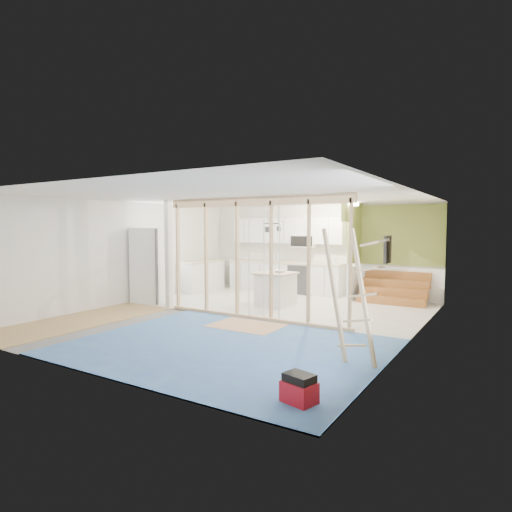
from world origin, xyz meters
The scene contains 17 objects.
room centered at (0.00, 0.00, 1.30)m, with size 7.01×8.01×2.61m.
floor_overlays centered at (0.07, 0.06, 0.01)m, with size 7.00×8.00×0.03m.
stud_frame centered at (-0.22, 0.00, 1.58)m, with size 4.66×0.14×2.60m.
base_cabinets centered at (-1.61, 3.36, 0.47)m, with size 4.45×2.24×0.93m.
upper_cabinets centered at (-0.84, 3.82, 1.82)m, with size 3.60×0.41×0.85m.
green_partition centered at (2.04, 3.66, 0.94)m, with size 2.25×1.51×2.60m.
pot_rack centered at (-0.31, 1.89, 2.00)m, with size 0.52×0.52×0.72m.
sheathing_panel centered at (3.48, -2.00, 1.30)m, with size 0.02×4.00×2.60m, color tan.
electrical_panel centered at (3.43, -1.40, 1.65)m, with size 0.04×0.30×0.40m, color #3C3C42.
ceiling_light centered at (1.40, 3.00, 2.54)m, with size 0.32×0.32×0.08m, color #FFEABF.
fridge centered at (-3.09, 0.45, 0.97)m, with size 1.02×0.99×1.94m.
island centered at (-0.04, 1.57, 0.42)m, with size 0.93×0.93×0.85m.
bowl centered at (0.07, 1.59, 0.88)m, with size 0.26×0.26×0.06m, color white.
soap_bottle_a centered at (-1.15, 3.72, 1.08)m, with size 0.11×0.11×0.29m, color silver.
soap_bottle_b centered at (0.70, 3.71, 1.03)m, with size 0.09×0.10×0.21m, color silver.
toolbox centered at (3.00, -3.40, 0.17)m, with size 0.42×0.36×0.35m.
ladder centered at (3.03, -1.73, 0.99)m, with size 1.04×0.16×1.94m.
Camera 1 is at (5.01, -7.61, 1.98)m, focal length 30.00 mm.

